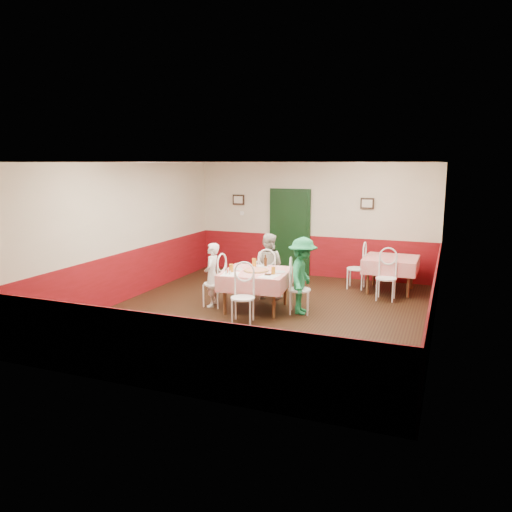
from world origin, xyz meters
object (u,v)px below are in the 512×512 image
(main_table, at_px, (256,290))
(chair_second_a, at_px, (356,269))
(second_table, at_px, (390,275))
(glass_c, at_px, (254,262))
(chair_far, at_px, (267,277))
(beer_bottle, at_px, (265,261))
(chair_near, at_px, (243,298))
(glass_a, at_px, (231,268))
(diner_far, at_px, (268,266))
(diner_right, at_px, (302,276))
(chair_second_b, at_px, (386,279))
(diner_left, at_px, (212,275))
(pizza, at_px, (256,270))
(chair_left, at_px, (214,284))
(chair_right, at_px, (300,290))
(glass_b, at_px, (273,271))
(wallet, at_px, (268,275))

(main_table, relative_size, chair_second_a, 1.36)
(second_table, xyz_separation_m, glass_c, (-2.43, -1.98, 0.46))
(chair_far, height_order, beer_bottle, beer_bottle)
(second_table, bearing_deg, chair_near, -123.90)
(beer_bottle, bearing_deg, main_table, -94.87)
(glass_a, xyz_separation_m, diner_far, (0.31, 1.15, -0.15))
(second_table, xyz_separation_m, beer_bottle, (-2.20, -1.95, 0.50))
(chair_second_a, height_order, diner_right, diner_right)
(glass_a, bearing_deg, diner_far, 74.81)
(chair_second_a, bearing_deg, chair_second_b, 45.49)
(chair_second_a, relative_size, diner_far, 0.66)
(chair_near, distance_m, diner_left, 1.25)
(chair_near, xyz_separation_m, chair_second_a, (1.41, 3.21, 0.00))
(chair_second_b, bearing_deg, glass_a, -144.13)
(pizza, height_order, beer_bottle, beer_bottle)
(pizza, distance_m, glass_a, 0.48)
(chair_left, distance_m, chair_near, 1.20)
(chair_left, height_order, beer_bottle, beer_bottle)
(diner_left, bearing_deg, chair_right, 81.95)
(pizza, height_order, glass_b, glass_b)
(chair_far, distance_m, chair_second_a, 2.19)
(glass_b, xyz_separation_m, diner_left, (-1.30, 0.08, -0.20))
(glass_b, bearing_deg, glass_c, 137.49)
(chair_left, distance_m, diner_far, 1.26)
(chair_left, bearing_deg, diner_right, 98.94)
(chair_second_b, bearing_deg, chair_near, -130.74)
(diner_left, distance_m, diner_right, 1.80)
(main_table, relative_size, wallet, 11.09)
(chair_second_b, bearing_deg, chair_second_a, 135.49)
(chair_second_a, xyz_separation_m, pizza, (-1.48, -2.39, 0.33))
(glass_c, height_order, wallet, glass_c)
(diner_right, bearing_deg, diner_far, 44.20)
(beer_bottle, xyz_separation_m, diner_right, (0.86, -0.33, -0.15))
(second_table, distance_m, glass_a, 3.75)
(beer_bottle, bearing_deg, glass_a, -122.75)
(pizza, bearing_deg, main_table, 113.77)
(diner_right, bearing_deg, glass_c, 68.18)
(glass_a, bearing_deg, chair_near, -50.77)
(chair_near, relative_size, diner_right, 0.62)
(chair_left, relative_size, diner_left, 0.72)
(chair_second_a, height_order, beer_bottle, beer_bottle)
(chair_far, relative_size, glass_b, 6.38)
(chair_near, distance_m, wallet, 0.72)
(chair_second_a, distance_m, pizza, 2.83)
(wallet, relative_size, diner_right, 0.08)
(chair_second_b, xyz_separation_m, diner_right, (-1.34, -1.53, 0.27))
(glass_b, bearing_deg, diner_far, 115.04)
(beer_bottle, bearing_deg, second_table, 41.47)
(chair_right, xyz_separation_m, chair_second_b, (1.39, 1.54, 0.00))
(chair_far, bearing_deg, beer_bottle, 89.01)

